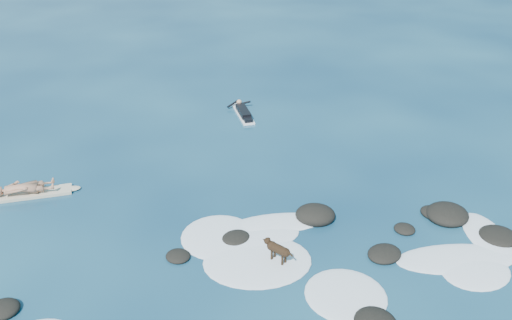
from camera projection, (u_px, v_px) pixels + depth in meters
ground at (259, 269)px, 14.90m from camera, size 160.00×160.00×0.00m
reef_rocks at (343, 304)px, 13.61m from camera, size 14.01×7.85×0.53m
breaking_foam at (275, 292)px, 14.12m from camera, size 14.12×7.64×0.12m
standing_surfer_rig at (20, 175)px, 17.77m from camera, size 3.44×1.14×1.97m
paddling_surfer_rig at (243, 112)px, 23.77m from camera, size 1.13×2.37×0.41m
dog at (277, 249)px, 14.98m from camera, size 0.53×0.96×0.65m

